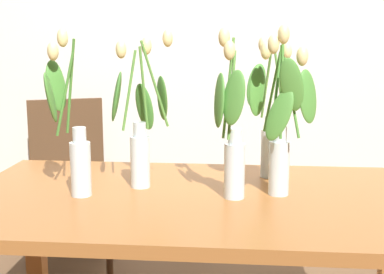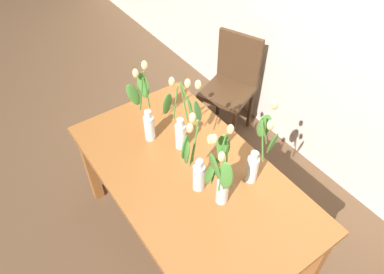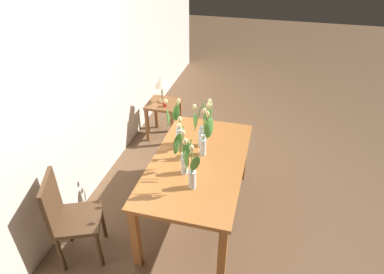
% 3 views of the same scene
% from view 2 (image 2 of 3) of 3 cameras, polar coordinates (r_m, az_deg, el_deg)
% --- Properties ---
extents(ground_plane, '(18.00, 18.00, 0.00)m').
position_cam_2_polar(ground_plane, '(2.77, -0.26, -15.49)').
color(ground_plane, brown).
extents(room_wall_rear, '(9.00, 0.10, 2.70)m').
position_cam_2_polar(room_wall_rear, '(2.63, 25.58, 16.87)').
color(room_wall_rear, silver).
rests_on(room_wall_rear, ground).
extents(dining_table, '(1.60, 0.90, 0.74)m').
position_cam_2_polar(dining_table, '(2.23, -0.31, -7.23)').
color(dining_table, '#A3602D').
rests_on(dining_table, ground).
extents(tulip_vase_0, '(0.16, 0.17, 0.55)m').
position_cam_2_polar(tulip_vase_0, '(2.26, -7.26, 3.56)').
color(tulip_vase_0, silver).
rests_on(tulip_vase_0, dining_table).
extents(tulip_vase_1, '(0.20, 0.17, 0.52)m').
position_cam_2_polar(tulip_vase_1, '(2.03, 10.27, -3.13)').
color(tulip_vase_1, silver).
rests_on(tulip_vase_1, dining_table).
extents(tulip_vase_2, '(0.12, 0.14, 0.55)m').
position_cam_2_polar(tulip_vase_2, '(1.95, 0.52, -4.72)').
color(tulip_vase_2, silver).
rests_on(tulip_vase_2, dining_table).
extents(tulip_vase_3, '(0.21, 0.22, 0.54)m').
position_cam_2_polar(tulip_vase_3, '(2.17, -1.52, 2.34)').
color(tulip_vase_3, silver).
rests_on(tulip_vase_3, dining_table).
extents(tulip_vase_4, '(0.23, 0.20, 0.56)m').
position_cam_2_polar(tulip_vase_4, '(1.86, 4.54, -6.13)').
color(tulip_vase_4, silver).
rests_on(tulip_vase_4, dining_table).
extents(dining_chair, '(0.52, 0.52, 0.93)m').
position_cam_2_polar(dining_chair, '(3.22, 6.35, 8.79)').
color(dining_chair, '#4C331E').
rests_on(dining_chair, ground).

